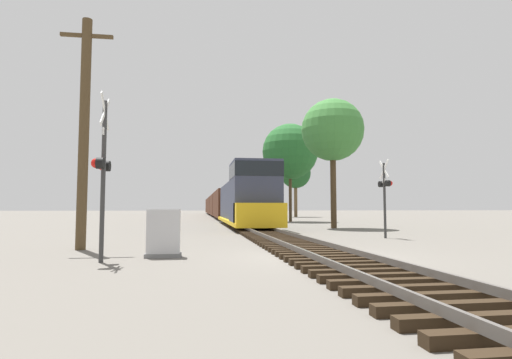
{
  "coord_description": "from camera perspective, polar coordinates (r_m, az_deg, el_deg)",
  "views": [
    {
      "loc": [
        -3.61,
        -11.4,
        1.44
      ],
      "look_at": [
        -1.39,
        3.61,
        2.52
      ],
      "focal_mm": 28.0,
      "sensor_mm": 36.0,
      "label": 1
    }
  ],
  "objects": [
    {
      "name": "ground_plane",
      "position": [
        12.04,
        9.26,
        -10.9
      ],
      "size": [
        400.0,
        400.0,
        0.0
      ],
      "primitive_type": "plane",
      "color": "#666059"
    },
    {
      "name": "freight_train",
      "position": [
        62.41,
        -5.13,
        -3.66
      ],
      "size": [
        2.95,
        82.59,
        4.35
      ],
      "color": "#33384C",
      "rests_on": "ground"
    },
    {
      "name": "crossing_signal_near",
      "position": [
        11.47,
        -21.09,
        1.52
      ],
      "size": [
        0.33,
        1.0,
        4.51
      ],
      "rotation": [
        0.0,
        0.0,
        -1.59
      ],
      "color": "#333333",
      "rests_on": "ground"
    },
    {
      "name": "tree_mid_background",
      "position": [
        42.31,
        4.89,
        3.99
      ],
      "size": [
        5.86,
        5.86,
        10.3
      ],
      "color": "#473521",
      "rests_on": "ground"
    },
    {
      "name": "tree_deep_background",
      "position": [
        63.47,
        5.66,
        0.86
      ],
      "size": [
        4.8,
        4.8,
        9.33
      ],
      "color": "brown",
      "rests_on": "ground"
    },
    {
      "name": "utility_pole",
      "position": [
        15.35,
        -23.36,
        6.55
      ],
      "size": [
        1.8,
        0.34,
        8.18
      ],
      "color": "#4C3A23",
      "rests_on": "ground"
    },
    {
      "name": "tree_far_right",
      "position": [
        29.55,
        10.88,
        6.89
      ],
      "size": [
        4.49,
        4.49,
        9.31
      ],
      "color": "#473521",
      "rests_on": "ground"
    },
    {
      "name": "rail_track_bed",
      "position": [
        12.03,
        9.25,
        -10.26
      ],
      "size": [
        2.6,
        160.0,
        0.31
      ],
      "color": "black",
      "rests_on": "ground"
    },
    {
      "name": "relay_cabinet",
      "position": [
        12.11,
        -13.06,
        -7.53
      ],
      "size": [
        1.04,
        0.53,
        1.4
      ],
      "color": "slate",
      "rests_on": "ground"
    },
    {
      "name": "crossing_signal_far",
      "position": [
        20.1,
        17.94,
        -1.35
      ],
      "size": [
        0.32,
        1.0,
        3.76
      ],
      "rotation": [
        0.0,
        0.0,
        1.58
      ],
      "color": "#333333",
      "rests_on": "ground"
    }
  ]
}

